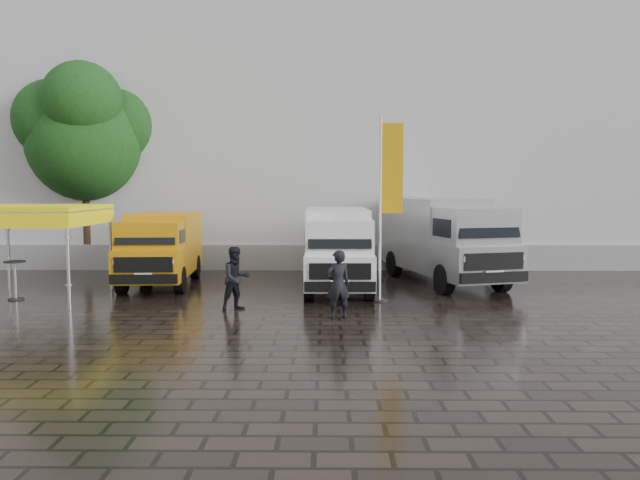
# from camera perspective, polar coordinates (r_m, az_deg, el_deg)

# --- Properties ---
(ground) EXTENTS (120.00, 120.00, 0.00)m
(ground) POSITION_cam_1_polar(r_m,az_deg,el_deg) (16.66, 4.94, -6.38)
(ground) COLOR black
(ground) RESTS_ON ground
(exhibition_hall) EXTENTS (44.00, 16.00, 12.00)m
(exhibition_hall) POSITION_cam_1_polar(r_m,az_deg,el_deg) (32.58, 6.42, 9.66)
(exhibition_hall) COLOR silver
(exhibition_hall) RESTS_ON ground
(hall_plinth) EXTENTS (44.00, 0.15, 1.00)m
(hall_plinth) POSITION_cam_1_polar(r_m,az_deg,el_deg) (24.62, 8.19, -1.60)
(hall_plinth) COLOR gray
(hall_plinth) RESTS_ON ground
(van_yellow) EXTENTS (2.31, 5.27, 2.38)m
(van_yellow) POSITION_cam_1_polar(r_m,az_deg,el_deg) (21.20, -14.31, -0.86)
(van_yellow) COLOR orange
(van_yellow) RESTS_ON ground
(van_white) EXTENTS (1.99, 5.88, 2.54)m
(van_white) POSITION_cam_1_polar(r_m,az_deg,el_deg) (19.57, 1.61, -0.93)
(van_white) COLOR white
(van_white) RESTS_ON ground
(van_silver) EXTENTS (3.86, 6.93, 2.85)m
(van_silver) POSITION_cam_1_polar(r_m,az_deg,el_deg) (21.44, 11.18, -0.10)
(van_silver) COLOR #A2A4A6
(van_silver) RESTS_ON ground
(canopy_tent) EXTENTS (3.48, 3.48, 2.72)m
(canopy_tent) POSITION_cam_1_polar(r_m,az_deg,el_deg) (19.85, -24.77, 2.43)
(canopy_tent) COLOR silver
(canopy_tent) RESTS_ON ground
(flagpole) EXTENTS (0.88, 0.50, 5.23)m
(flagpole) POSITION_cam_1_polar(r_m,az_deg,el_deg) (17.68, 6.14, 3.85)
(flagpole) COLOR black
(flagpole) RESTS_ON ground
(tree) EXTENTS (4.58, 4.58, 8.22)m
(tree) POSITION_cam_1_polar(r_m,az_deg,el_deg) (26.55, -20.67, 8.92)
(tree) COLOR black
(tree) RESTS_ON ground
(cocktail_table) EXTENTS (0.60, 0.60, 1.12)m
(cocktail_table) POSITION_cam_1_polar(r_m,az_deg,el_deg) (20.01, -26.08, -3.34)
(cocktail_table) COLOR black
(cocktail_table) RESTS_ON ground
(wheelie_bin) EXTENTS (0.64, 0.64, 1.03)m
(wheelie_bin) POSITION_cam_1_polar(r_m,az_deg,el_deg) (24.68, 15.73, -1.69)
(wheelie_bin) COLOR black
(wheelie_bin) RESTS_ON ground
(person_front) EXTENTS (0.71, 0.57, 1.70)m
(person_front) POSITION_cam_1_polar(r_m,az_deg,el_deg) (15.39, 1.65, -4.08)
(person_front) COLOR black
(person_front) RESTS_ON ground
(person_tent) EXTENTS (1.04, 1.00, 1.68)m
(person_tent) POSITION_cam_1_polar(r_m,az_deg,el_deg) (16.61, -7.66, -3.49)
(person_tent) COLOR black
(person_tent) RESTS_ON ground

